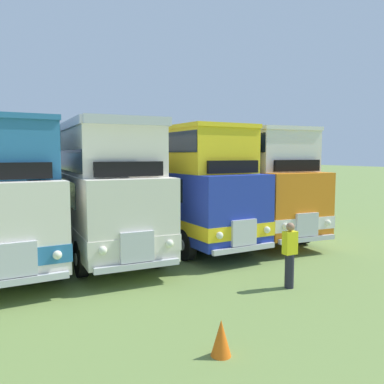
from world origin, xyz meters
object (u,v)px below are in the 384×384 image
(bus_sixth_in_row, at_px, (93,184))
(marshal_person, at_px, (290,255))
(cone_near_end, at_px, (221,338))
(bus_seventh_in_row, at_px, (172,179))
(bus_eighth_in_row, at_px, (234,177))

(bus_sixth_in_row, distance_m, marshal_person, 8.12)
(cone_near_end, distance_m, marshal_person, 4.15)
(bus_sixth_in_row, xyz_separation_m, bus_seventh_in_row, (3.21, -0.15, 0.11))
(bus_seventh_in_row, relative_size, bus_eighth_in_row, 0.96)
(bus_sixth_in_row, height_order, bus_seventh_in_row, bus_sixth_in_row)
(bus_seventh_in_row, xyz_separation_m, cone_near_end, (-3.17, -9.31, -2.14))
(bus_seventh_in_row, height_order, marshal_person, bus_seventh_in_row)
(bus_eighth_in_row, distance_m, cone_near_end, 11.81)
(bus_eighth_in_row, distance_m, marshal_person, 8.15)
(cone_near_end, bearing_deg, bus_sixth_in_row, 90.27)
(bus_sixth_in_row, distance_m, cone_near_end, 9.68)
(bus_seventh_in_row, height_order, bus_eighth_in_row, same)
(bus_sixth_in_row, height_order, bus_eighth_in_row, bus_sixth_in_row)
(bus_seventh_in_row, relative_size, marshal_person, 5.68)
(bus_sixth_in_row, relative_size, cone_near_end, 16.70)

